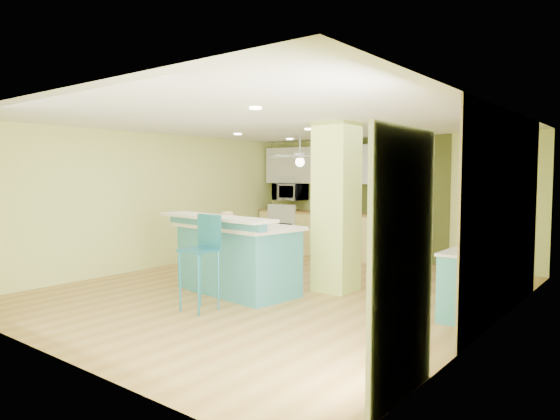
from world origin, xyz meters
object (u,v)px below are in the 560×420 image
Objects in this scene: fruit_bowl at (348,212)px; canister at (227,218)px; peninsula at (237,256)px; bar_stool at (203,246)px; side_counter at (475,282)px.

fruit_bowl is 1.41× the size of canister.
peninsula is 0.58m from canister.
bar_stool is 6.65× the size of canister.
bar_stool is 1.05m from canister.
fruit_bowl is (-3.42, 2.77, 0.56)m from side_counter.
peninsula is at bearing -163.82° from side_counter.
bar_stool is at bearing -63.45° from canister.
bar_stool is at bearing -64.39° from peninsula.
peninsula is 8.52× the size of fruit_bowl.
peninsula is at bearing 108.22° from bar_stool.
bar_stool is at bearing -146.56° from side_counter.
fruit_bowl is at bearing 141.01° from side_counter.
fruit_bowl is (-0.60, 4.64, 0.15)m from bar_stool.
canister is at bearing 116.43° from bar_stool.
side_counter is 4.95× the size of fruit_bowl.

